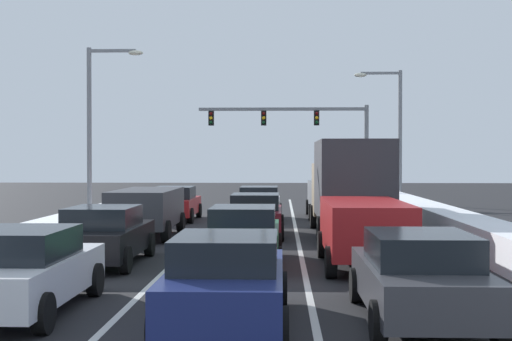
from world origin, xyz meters
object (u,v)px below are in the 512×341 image
Objects in this scene: sedan_green_center_lane_second at (243,235)px; sedan_black_left_lane_second at (104,235)px; suv_red_right_lane_second at (364,227)px; sedan_silver_center_lane_fourth at (259,203)px; box_truck_right_lane_third at (350,183)px; suv_gray_right_lane_fourth at (330,196)px; traffic_light_gantry at (307,128)px; sedan_navy_center_lane_nearest at (227,280)px; sedan_charcoal_right_lane_nearest at (419,276)px; sedan_white_left_lane_nearest at (22,270)px; street_lamp_left_mid at (97,116)px; sedan_maroon_center_lane_third at (256,215)px; street_lamp_right_mid at (393,125)px; suv_charcoal_left_lane_third at (147,208)px; sedan_red_left_lane_fourth at (175,203)px.

sedan_green_center_lane_second is 3.62m from sedan_black_left_lane_second.
suv_red_right_lane_second is 14.14m from sedan_silver_center_lane_fourth.
box_truck_right_lane_third is 1.47× the size of suv_gray_right_lane_fourth.
traffic_light_gantry is (6.23, 27.71, 3.97)m from sedan_black_left_lane_second.
sedan_silver_center_lane_fourth is at bearing 90.27° from sedan_navy_center_lane_nearest.
sedan_charcoal_right_lane_nearest is 0.62× the size of box_truck_right_lane_third.
sedan_green_center_lane_second is 0.41× the size of traffic_light_gantry.
sedan_silver_center_lane_fourth is 14.95m from traffic_light_gantry.
sedan_white_left_lane_nearest is 0.57× the size of street_lamp_left_mid.
sedan_navy_center_lane_nearest is at bearing -89.91° from sedan_maroon_center_lane_third.
sedan_black_left_lane_second is at bearing 118.77° from sedan_navy_center_lane_nearest.
sedan_green_center_lane_second is at bearing 2.66° from sedan_black_left_lane_second.
sedan_black_left_lane_second is at bearing -74.76° from street_lamp_left_mid.
sedan_black_left_lane_second is 0.59× the size of street_lamp_right_mid.
sedan_green_center_lane_second is at bearing -62.41° from street_lamp_left_mid.
sedan_maroon_center_lane_third is 0.41× the size of traffic_light_gantry.
sedan_green_center_lane_second is 27.95m from traffic_light_gantry.
sedan_green_center_lane_second is at bearing 172.06° from suv_red_right_lane_second.
suv_gray_right_lane_fourth is (-0.03, 21.40, 0.25)m from sedan_charcoal_right_lane_nearest.
street_lamp_right_mid is (4.57, -6.13, -0.12)m from traffic_light_gantry.
street_lamp_right_mid is 16.31m from street_lamp_left_mid.
traffic_light_gantry reaches higher than sedan_green_center_lane_second.
sedan_silver_center_lane_fourth is at bearing 79.43° from sedan_white_left_lane_nearest.
suv_charcoal_left_lane_third is at bearing 90.51° from sedan_white_left_lane_nearest.
street_lamp_right_mid is at bearing 58.69° from suv_gray_right_lane_fourth.
street_lamp_left_mid is (-14.84, -6.79, 0.15)m from street_lamp_right_mid.
sedan_silver_center_lane_fourth is 1.00× the size of sedan_red_left_lane_fourth.
street_lamp_right_mid is at bearing 79.32° from suv_red_right_lane_second.
sedan_silver_center_lane_fourth is 1.00× the size of sedan_white_left_lane_nearest.
sedan_charcoal_right_lane_nearest is at bearing -62.53° from street_lamp_left_mid.
sedan_red_left_lane_fourth is (-7.15, 6.44, -1.14)m from box_truck_right_lane_third.
suv_charcoal_left_lane_third is (-0.12, 6.48, 0.25)m from sedan_black_left_lane_second.
sedan_white_left_lane_nearest is (-3.62, -6.01, 0.00)m from sedan_green_center_lane_second.
sedan_charcoal_right_lane_nearest is at bearing -61.09° from suv_charcoal_left_lane_third.
sedan_white_left_lane_nearest is 29.73m from street_lamp_right_mid.
box_truck_right_lane_third is 9.86m from sedan_black_left_lane_second.
box_truck_right_lane_third reaches higher than sedan_maroon_center_lane_third.
sedan_charcoal_right_lane_nearest is 20.07m from sedan_silver_center_lane_fourth.
sedan_navy_center_lane_nearest is 1.00× the size of sedan_red_left_lane_fourth.
sedan_charcoal_right_lane_nearest is 7.23m from sedan_green_center_lane_second.
suv_red_right_lane_second reaches higher than sedan_black_left_lane_second.
sedan_silver_center_lane_fourth is (-3.08, 13.80, -0.25)m from suv_red_right_lane_second.
box_truck_right_lane_third reaches higher than sedan_silver_center_lane_fourth.
box_truck_right_lane_third is at bearing 3.03° from suv_charcoal_left_lane_third.
sedan_red_left_lane_fourth is at bearing 116.75° from suv_red_right_lane_second.
box_truck_right_lane_third is (0.31, 7.12, 0.88)m from suv_red_right_lane_second.
sedan_navy_center_lane_nearest is 1.00× the size of sedan_maroon_center_lane_third.
suv_charcoal_left_lane_third is (-3.82, 13.23, 0.25)m from sedan_navy_center_lane_nearest.
sedan_black_left_lane_second is 0.57× the size of street_lamp_left_mid.
suv_red_right_lane_second reaches higher than sedan_red_left_lane_fourth.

